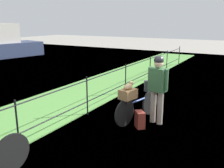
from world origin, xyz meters
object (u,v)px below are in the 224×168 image
(terrier_dog, at_px, (129,86))
(cyclist_person, at_px, (158,84))
(wooden_crate, at_px, (128,94))
(mooring_bollard, at_px, (147,86))
(bicycle_main, at_px, (138,107))
(backpack_on_paving, at_px, (140,120))

(terrier_dog, relative_size, cyclist_person, 0.19)
(terrier_dog, bearing_deg, wooden_crate, 167.50)
(terrier_dog, xyz_separation_m, mooring_bollard, (2.99, 0.73, -0.78))
(terrier_dog, distance_m, mooring_bollard, 3.17)
(bicycle_main, height_order, terrier_dog, terrier_dog)
(wooden_crate, relative_size, backpack_on_paving, 1.00)
(cyclist_person, height_order, mooring_bollard, cyclist_person)
(wooden_crate, relative_size, terrier_dog, 1.23)
(backpack_on_paving, bearing_deg, bicycle_main, -12.44)
(wooden_crate, height_order, cyclist_person, cyclist_person)
(bicycle_main, height_order, mooring_bollard, bicycle_main)
(wooden_crate, distance_m, cyclist_person, 0.76)
(bicycle_main, bearing_deg, terrier_dog, 167.50)
(terrier_dog, xyz_separation_m, backpack_on_paving, (-0.03, -0.32, -0.77))
(bicycle_main, distance_m, mooring_bollard, 2.75)
(cyclist_person, height_order, backpack_on_paving, cyclist_person)
(backpack_on_paving, bearing_deg, wooden_crate, 46.10)
(terrier_dog, bearing_deg, backpack_on_paving, -94.73)
(bicycle_main, height_order, cyclist_person, cyclist_person)
(wooden_crate, bearing_deg, bicycle_main, -12.50)
(wooden_crate, bearing_deg, mooring_bollard, 13.60)
(bicycle_main, bearing_deg, cyclist_person, -81.89)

